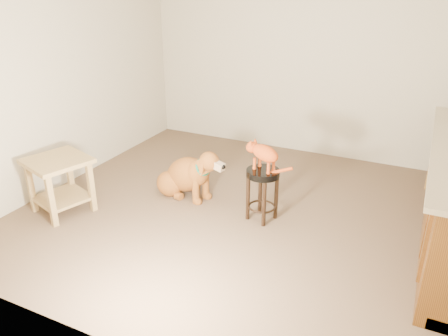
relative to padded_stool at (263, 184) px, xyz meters
The scene contains 6 objects.
floor 0.41m from the padded_stool, behind, with size 4.50×4.00×0.01m, color brown.
room_shell 1.30m from the padded_stool, behind, with size 4.54×4.04×2.62m.
padded_stool is the anchor object (origin of this frame).
side_table 2.06m from the padded_stool, 159.00° to the right, with size 0.71×0.71×0.58m.
golden_retriever 0.95m from the padded_stool, behind, with size 0.98×0.55×0.64m.
tabby_kitten 0.33m from the padded_stool, 158.10° to the left, with size 0.51×0.23×0.31m.
Camera 1 is at (1.47, -3.66, 2.25)m, focal length 35.00 mm.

